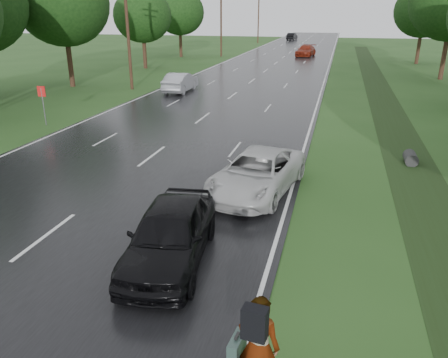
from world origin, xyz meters
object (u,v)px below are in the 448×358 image
road_sign (42,98)px  silver_sedan (180,82)px  pedestrian (257,345)px  white_pickup (257,173)px  dark_sedan (170,234)px

road_sign → silver_sedan: road_sign is taller
pedestrian → silver_sedan: 31.05m
road_sign → pedestrian: 22.41m
pedestrian → white_pickup: size_ratio=0.38×
pedestrian → dark_sedan: 4.77m
white_pickup → dark_sedan: 5.49m
road_sign → dark_sedan: size_ratio=0.48×
dark_sedan → road_sign: bearing=129.1°
pedestrian → silver_sedan: bearing=-61.2°
road_sign → white_pickup: size_ratio=0.43×
road_sign → dark_sedan: 17.68m
pedestrian → white_pickup: (-1.67, 9.01, -0.26)m
road_sign → white_pickup: bearing=-26.6°
white_pickup → silver_sedan: 22.16m
white_pickup → road_sign: bearing=163.3°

